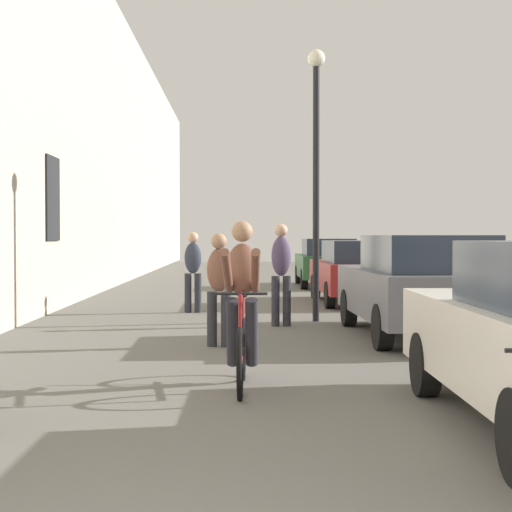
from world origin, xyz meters
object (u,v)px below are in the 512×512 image
at_px(pedestrian_near, 219,283).
at_px(street_lamp, 316,149).
at_px(cyclist_on_bicycle, 242,308).
at_px(parked_car_fourth, 327,262).
at_px(parked_car_third, 356,271).
at_px(pedestrian_far, 193,267).
at_px(pedestrian_mid, 281,269).
at_px(parked_car_second, 419,285).

height_order(pedestrian_near, street_lamp, street_lamp).
bearing_deg(pedestrian_near, cyclist_on_bicycle, -83.98).
relative_size(street_lamp, parked_car_fourth, 1.19).
bearing_deg(cyclist_on_bicycle, parked_car_third, 75.08).
distance_m(cyclist_on_bicycle, pedestrian_far, 7.95).
bearing_deg(street_lamp, parked_car_third, 71.15).
xyz_separation_m(pedestrian_near, pedestrian_far, (-0.65, 4.95, 0.02)).
distance_m(pedestrian_near, street_lamp, 4.27).
xyz_separation_m(cyclist_on_bicycle, street_lamp, (1.36, 6.18, 2.30)).
bearing_deg(pedestrian_mid, pedestrian_far, 123.93).
bearing_deg(parked_car_second, street_lamp, 120.33).
xyz_separation_m(cyclist_on_bicycle, pedestrian_mid, (0.70, 5.43, 0.18)).
xyz_separation_m(street_lamp, parked_car_third, (1.29, 3.77, -2.36)).
bearing_deg(street_lamp, pedestrian_near, -117.29).
relative_size(pedestrian_near, pedestrian_mid, 0.91).
height_order(pedestrian_near, pedestrian_far, pedestrian_far).
distance_m(pedestrian_mid, parked_car_third, 4.92).
height_order(pedestrian_mid, street_lamp, street_lamp).
bearing_deg(cyclist_on_bicycle, pedestrian_far, 96.91).
bearing_deg(pedestrian_near, parked_car_second, 17.14).
relative_size(pedestrian_near, pedestrian_far, 0.98).
height_order(parked_car_third, parked_car_fourth, parked_car_fourth).
distance_m(pedestrian_near, parked_car_third, 7.61).
bearing_deg(pedestrian_mid, cyclist_on_bicycle, -97.29).
bearing_deg(pedestrian_near, street_lamp, 62.71).
relative_size(cyclist_on_bicycle, parked_car_second, 0.40).
bearing_deg(pedestrian_mid, parked_car_fourth, 79.51).
relative_size(pedestrian_mid, parked_car_third, 0.43).
height_order(pedestrian_near, parked_car_fourth, pedestrian_near).
height_order(cyclist_on_bicycle, pedestrian_near, cyclist_on_bicycle).
relative_size(cyclist_on_bicycle, pedestrian_mid, 1.00).
height_order(cyclist_on_bicycle, parked_car_third, cyclist_on_bicycle).
height_order(parked_car_second, parked_car_fourth, parked_car_second).
xyz_separation_m(cyclist_on_bicycle, parked_car_fourth, (2.65, 15.99, -0.05)).
bearing_deg(parked_car_fourth, pedestrian_near, -102.78).
relative_size(pedestrian_far, parked_car_third, 0.40).
distance_m(parked_car_third, parked_car_fourth, 6.05).
distance_m(pedestrian_far, street_lamp, 3.62).
bearing_deg(parked_car_second, parked_car_third, 90.62).
bearing_deg(cyclist_on_bicycle, pedestrian_near, 96.02).
xyz_separation_m(pedestrian_mid, street_lamp, (0.67, 0.75, 2.12)).
height_order(pedestrian_mid, parked_car_third, pedestrian_mid).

